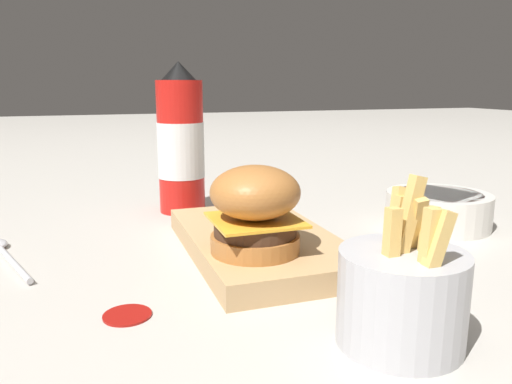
{
  "coord_description": "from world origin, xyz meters",
  "views": [
    {
      "loc": [
        -0.55,
        0.19,
        0.2
      ],
      "look_at": [
        0.0,
        0.0,
        0.08
      ],
      "focal_mm": 35.0,
      "sensor_mm": 36.0,
      "label": 1
    }
  ],
  "objects_px": {
    "burger": "(255,209)",
    "serving_board": "(256,242)",
    "ketchup_bottle": "(181,144)",
    "side_bowl": "(438,209)",
    "spoon": "(3,251)",
    "fries_basket": "(402,295)"
  },
  "relations": [
    {
      "from": "burger",
      "to": "serving_board",
      "type": "bearing_deg",
      "value": -19.67
    },
    {
      "from": "ketchup_bottle",
      "to": "side_bowl",
      "type": "bearing_deg",
      "value": -122.25
    },
    {
      "from": "burger",
      "to": "spoon",
      "type": "distance_m",
      "value": 0.32
    },
    {
      "from": "burger",
      "to": "ketchup_bottle",
      "type": "relative_size",
      "value": 0.4
    },
    {
      "from": "burger",
      "to": "ketchup_bottle",
      "type": "distance_m",
      "value": 0.31
    },
    {
      "from": "spoon",
      "to": "serving_board",
      "type": "bearing_deg",
      "value": -126.29
    },
    {
      "from": "burger",
      "to": "fries_basket",
      "type": "distance_m",
      "value": 0.19
    },
    {
      "from": "side_bowl",
      "to": "spoon",
      "type": "relative_size",
      "value": 0.87
    },
    {
      "from": "fries_basket",
      "to": "side_bowl",
      "type": "bearing_deg",
      "value": -43.03
    },
    {
      "from": "serving_board",
      "to": "burger",
      "type": "height_order",
      "value": "burger"
    },
    {
      "from": "serving_board",
      "to": "side_bowl",
      "type": "bearing_deg",
      "value": -85.39
    },
    {
      "from": "fries_basket",
      "to": "serving_board",
      "type": "bearing_deg",
      "value": 8.54
    },
    {
      "from": "side_bowl",
      "to": "spoon",
      "type": "bearing_deg",
      "value": 83.53
    },
    {
      "from": "burger",
      "to": "side_bowl",
      "type": "bearing_deg",
      "value": -73.54
    },
    {
      "from": "burger",
      "to": "fries_basket",
      "type": "relative_size",
      "value": 0.7
    },
    {
      "from": "serving_board",
      "to": "side_bowl",
      "type": "height_order",
      "value": "side_bowl"
    },
    {
      "from": "burger",
      "to": "spoon",
      "type": "relative_size",
      "value": 0.57
    },
    {
      "from": "spoon",
      "to": "burger",
      "type": "bearing_deg",
      "value": -139.87
    },
    {
      "from": "burger",
      "to": "side_bowl",
      "type": "height_order",
      "value": "burger"
    },
    {
      "from": "serving_board",
      "to": "spoon",
      "type": "bearing_deg",
      "value": 73.12
    },
    {
      "from": "fries_basket",
      "to": "spoon",
      "type": "xyz_separation_m",
      "value": [
        0.34,
        0.33,
        -0.04
      ]
    },
    {
      "from": "fries_basket",
      "to": "side_bowl",
      "type": "distance_m",
      "value": 0.37
    }
  ]
}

